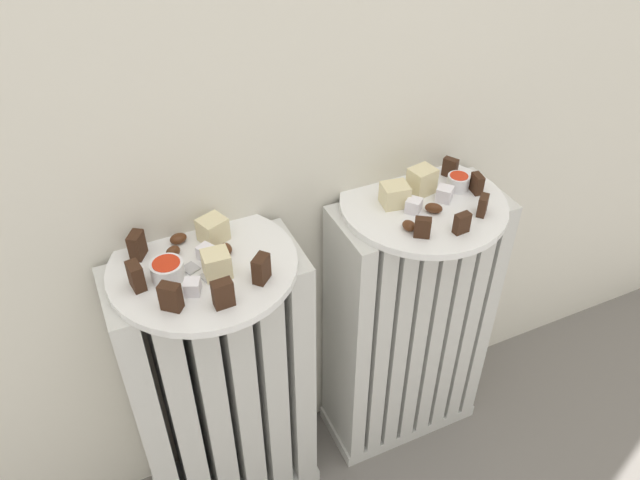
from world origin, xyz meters
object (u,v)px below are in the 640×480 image
at_px(jam_bowl_left, 167,269).
at_px(radiator_left, 223,393).
at_px(plate_right, 423,204).
at_px(fork, 205,278).
at_px(radiator_right, 407,328).
at_px(plate_left, 203,266).
at_px(jam_bowl_right, 458,181).

bearing_deg(jam_bowl_left, radiator_left, 11.15).
xyz_separation_m(plate_right, jam_bowl_left, (-0.43, -0.01, 0.02)).
bearing_deg(plate_right, fork, -174.66).
height_order(radiator_right, plate_right, plate_right).
bearing_deg(plate_left, fork, -100.75).
height_order(radiator_right, jam_bowl_left, jam_bowl_left).
bearing_deg(fork, jam_bowl_right, 5.55).
height_order(plate_right, jam_bowl_left, jam_bowl_left).
relative_size(plate_left, jam_bowl_left, 5.87).
relative_size(jam_bowl_left, fork, 0.47).
bearing_deg(jam_bowl_right, fork, -174.45).
xyz_separation_m(radiator_left, fork, (-0.01, -0.04, 0.31)).
height_order(radiator_right, fork, fork).
distance_m(plate_right, jam_bowl_right, 0.08).
height_order(jam_bowl_right, fork, jam_bowl_right).
height_order(radiator_left, fork, fork).
relative_size(jam_bowl_left, jam_bowl_right, 1.27).
bearing_deg(radiator_right, radiator_left, -180.00).
height_order(radiator_right, plate_left, plate_left).
bearing_deg(jam_bowl_right, plate_right, -173.33).
bearing_deg(fork, jam_bowl_left, 150.84).
height_order(radiator_left, plate_left, plate_left).
xyz_separation_m(jam_bowl_left, jam_bowl_right, (0.50, 0.02, -0.00)).
bearing_deg(radiator_right, fork, -174.66).
relative_size(radiator_left, jam_bowl_right, 15.33).
bearing_deg(plate_left, jam_bowl_left, -168.85).
xyz_separation_m(plate_right, fork, (-0.38, -0.04, 0.01)).
bearing_deg(fork, radiator_right, 5.34).
height_order(radiator_left, plate_right, plate_right).
bearing_deg(fork, radiator_left, 79.25).
distance_m(radiator_right, plate_right, 0.30).
distance_m(radiator_right, jam_bowl_right, 0.33).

